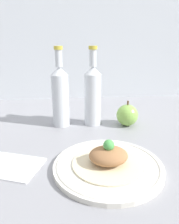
# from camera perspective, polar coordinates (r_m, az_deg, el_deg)

# --- Properties ---
(ground_plane) EXTENTS (1.80, 1.10, 0.04)m
(ground_plane) POSITION_cam_1_polar(r_m,az_deg,el_deg) (0.73, 5.17, -8.50)
(ground_plane) COLOR gray
(wall_backsplash) EXTENTS (1.80, 0.03, 0.80)m
(wall_backsplash) POSITION_cam_1_polar(r_m,az_deg,el_deg) (1.18, 0.56, 23.11)
(wall_backsplash) COLOR silver
(wall_backsplash) RESTS_ON ground_plane
(plate) EXTENTS (0.28, 0.28, 0.01)m
(plate) POSITION_cam_1_polar(r_m,az_deg,el_deg) (0.57, 4.88, -13.81)
(plate) COLOR silver
(plate) RESTS_ON ground_plane
(plated_food) EXTENTS (0.18, 0.18, 0.07)m
(plated_food) POSITION_cam_1_polar(r_m,az_deg,el_deg) (0.56, 4.95, -11.71)
(plated_food) COLOR beige
(plated_food) RESTS_ON plate
(cider_bottle_left) EXTENTS (0.06, 0.06, 0.29)m
(cider_bottle_left) POSITION_cam_1_polar(r_m,az_deg,el_deg) (0.80, -7.64, 4.40)
(cider_bottle_left) COLOR silver
(cider_bottle_left) RESTS_ON ground_plane
(cider_bottle_right) EXTENTS (0.06, 0.06, 0.29)m
(cider_bottle_right) POSITION_cam_1_polar(r_m,az_deg,el_deg) (0.80, 0.85, 4.66)
(cider_bottle_right) COLOR silver
(cider_bottle_right) RESTS_ON ground_plane
(apple) EXTENTS (0.08, 0.08, 0.10)m
(apple) POSITION_cam_1_polar(r_m,az_deg,el_deg) (0.82, 9.82, -0.80)
(apple) COLOR #84B74C
(apple) RESTS_ON ground_plane
(napkin) EXTENTS (0.20, 0.16, 0.01)m
(napkin) POSITION_cam_1_polar(r_m,az_deg,el_deg) (0.62, -20.96, -12.73)
(napkin) COLOR white
(napkin) RESTS_ON ground_plane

